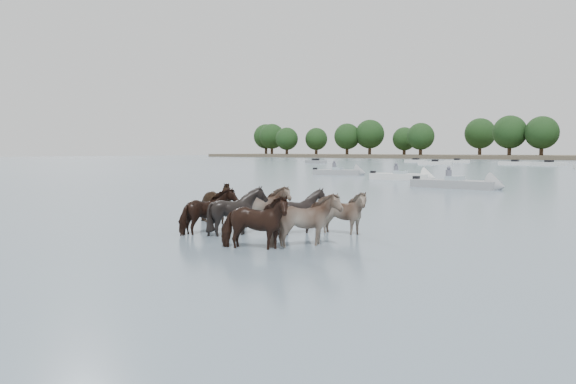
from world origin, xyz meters
The scene contains 7 objects.
ground centered at (0.00, 0.00, 0.00)m, with size 400.00×400.00×0.00m, color slate.
shoreline centered at (-70.00, 150.00, 0.50)m, with size 160.00×30.00×1.00m, color #4C4233.
pony_herd centered at (-1.12, 0.46, 0.55)m, with size 6.45×4.50×1.48m.
motorboat_a centered at (-11.58, 29.04, 0.23)m, with size 5.30×2.32×1.92m.
motorboat_b centered at (-4.22, 22.14, 0.22)m, with size 5.88×1.82×1.92m.
motorboat_f centered at (-20.47, 33.40, 0.23)m, with size 5.16×3.01×1.92m.
treeline centered at (-70.18, 148.73, 7.10)m, with size 145.51×23.86×12.47m.
Camera 1 is at (9.09, -10.82, 2.27)m, focal length 35.44 mm.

